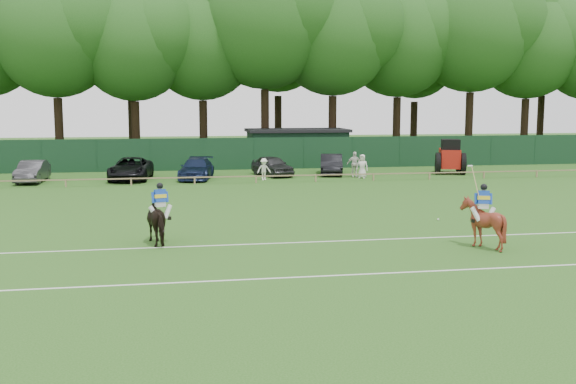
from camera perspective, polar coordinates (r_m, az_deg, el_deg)
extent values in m
plane|color=#1E4C14|center=(26.49, 0.06, -3.88)|extent=(160.00, 160.00, 0.00)
imported|color=black|center=(25.72, -10.73, -2.36)|extent=(1.49, 2.27, 1.77)
imported|color=maroon|center=(25.54, 16.14, -2.53)|extent=(1.91, 2.03, 1.83)
imported|color=#303032|center=(47.58, -20.84, 1.63)|extent=(1.68, 4.42, 1.44)
imported|color=black|center=(47.11, -13.17, 1.93)|extent=(3.06, 5.70, 1.52)
imported|color=#121D3A|center=(46.71, -7.75, 1.96)|extent=(2.90, 5.24, 1.44)
imported|color=#333235|center=(48.39, -1.33, 2.23)|extent=(2.98, 4.58, 1.45)
imported|color=black|center=(49.43, 3.69, 2.35)|extent=(2.51, 4.74, 1.48)
imported|color=white|center=(45.78, -2.05, 1.94)|extent=(1.03, 0.70, 1.48)
imported|color=silver|center=(47.87, 5.64, 2.35)|extent=(1.10, 0.55, 1.80)
imported|color=silver|center=(47.21, 6.30, 2.18)|extent=(0.97, 0.85, 1.66)
cube|color=silver|center=(25.62, -10.76, -1.02)|extent=(0.42, 0.35, 0.18)
cube|color=#1942B8|center=(25.58, -10.78, -0.31)|extent=(0.47, 0.40, 0.51)
cube|color=yellow|center=(25.58, -10.78, -0.35)|extent=(0.49, 0.39, 0.18)
sphere|color=black|center=(25.53, -10.80, 0.51)|extent=(0.25, 0.25, 0.25)
cylinder|color=silver|center=(25.69, -10.16, -1.66)|extent=(0.40, 0.42, 0.59)
cylinder|color=silver|center=(25.56, -11.28, -1.73)|extent=(0.45, 0.30, 0.59)
cube|color=silver|center=(25.44, 16.19, -1.14)|extent=(0.42, 0.36, 0.18)
cube|color=#1942B8|center=(25.40, 16.22, -0.42)|extent=(0.47, 0.41, 0.51)
cube|color=yellow|center=(25.40, 16.22, -0.47)|extent=(0.50, 0.40, 0.18)
sphere|color=black|center=(25.35, 16.25, 0.40)|extent=(0.25, 0.25, 0.25)
cylinder|color=silver|center=(25.48, 16.76, -1.83)|extent=(0.45, 0.29, 0.59)
cylinder|color=silver|center=(25.40, 15.60, -1.81)|extent=(0.40, 0.43, 0.59)
cylinder|color=tan|center=(25.33, 15.58, 0.83)|extent=(0.11, 0.63, 1.17)
sphere|color=silver|center=(31.01, 12.59, -2.28)|extent=(0.09, 0.09, 0.09)
cube|color=silver|center=(20.75, 2.96, -7.12)|extent=(60.00, 0.10, 0.01)
cube|color=silver|center=(25.52, 0.45, -4.31)|extent=(60.00, 0.10, 0.01)
cube|color=#997F5B|center=(44.06, -4.01, 1.32)|extent=(62.00, 0.08, 0.08)
cube|color=#14351E|center=(52.91, -5.04, 3.24)|extent=(92.00, 0.04, 2.50)
cube|color=#14331E|center=(56.68, 0.76, 3.71)|extent=(8.00, 4.00, 2.80)
cube|color=black|center=(56.59, 0.77, 5.24)|extent=(8.40, 4.40, 0.24)
cube|color=#AD1910|center=(51.48, 13.52, 2.78)|extent=(2.10, 2.85, 1.38)
cube|color=black|center=(50.99, 13.60, 3.82)|extent=(1.64, 1.71, 0.96)
cylinder|color=black|center=(50.68, 12.57, 2.38)|extent=(0.79, 1.62, 1.60)
cylinder|color=black|center=(50.87, 14.60, 2.33)|extent=(0.79, 1.62, 1.60)
cylinder|color=black|center=(52.52, 12.51, 2.15)|extent=(0.56, 0.91, 0.85)
cylinder|color=black|center=(52.68, 14.24, 2.11)|extent=(0.56, 0.91, 0.85)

